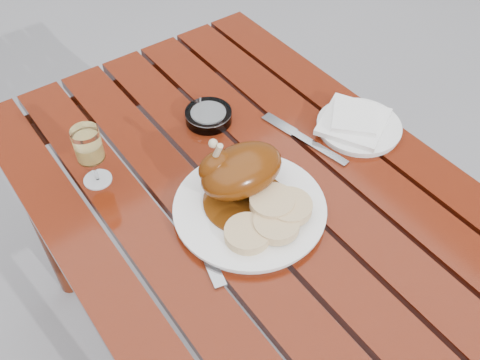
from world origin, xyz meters
name	(u,v)px	position (x,y,z in m)	size (l,w,h in m)	color
ground	(250,352)	(0.00, 0.00, 0.00)	(60.00, 60.00, 0.00)	slate
table	(252,288)	(0.00, 0.00, 0.38)	(0.80, 1.20, 0.75)	maroon
dinner_plate	(250,209)	(-0.04, -0.04, 0.76)	(0.30, 0.30, 0.02)	white
roast_duck	(239,171)	(-0.03, 0.02, 0.82)	(0.19, 0.18, 0.13)	#542809
bread_dumplings	(272,216)	(-0.03, -0.09, 0.79)	(0.19, 0.13, 0.03)	tan
wine_glass	(91,157)	(-0.25, 0.22, 0.82)	(0.06, 0.06, 0.14)	#F3D16E
side_plate	(359,127)	(0.31, 0.01, 0.76)	(0.19, 0.19, 0.02)	white
napkin	(354,121)	(0.30, 0.02, 0.77)	(0.15, 0.14, 0.01)	white
ashtray	(208,116)	(0.05, 0.24, 0.76)	(0.11, 0.11, 0.03)	#B2B7BC
fork	(203,247)	(-0.16, -0.05, 0.75)	(0.02, 0.19, 0.01)	gray
knife	(310,143)	(0.19, 0.04, 0.75)	(0.02, 0.20, 0.01)	gray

